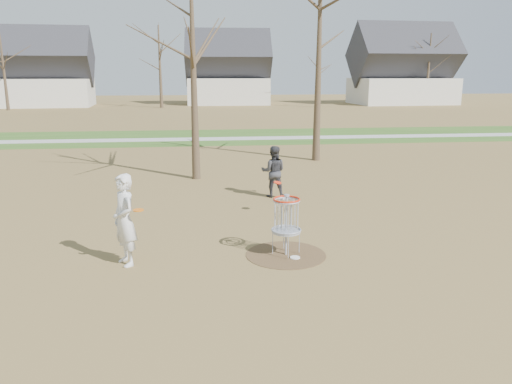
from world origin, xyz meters
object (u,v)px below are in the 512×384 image
(player_throwing, at_px, (273,172))
(disc_golf_basket, at_px, (286,216))
(player_standing, at_px, (124,220))
(disc_grounded, at_px, (295,257))

(player_throwing, xyz_separation_m, disc_golf_basket, (-0.51, -5.34, 0.08))
(player_standing, height_order, disc_golf_basket, player_standing)
(player_throwing, relative_size, disc_grounded, 7.59)
(player_standing, bearing_deg, disc_grounded, 58.74)
(player_standing, distance_m, disc_golf_basket, 3.46)
(player_throwing, bearing_deg, disc_golf_basket, 94.51)
(player_throwing, distance_m, disc_grounded, 5.66)
(player_standing, relative_size, disc_golf_basket, 1.45)
(player_standing, relative_size, player_throwing, 1.17)
(player_standing, height_order, player_throwing, player_standing)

